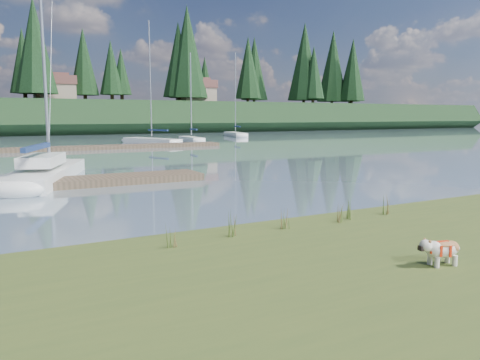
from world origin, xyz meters
TOP-DOWN VIEW (x-y plane):
  - ground at (0.00, 30.00)m, footprint 200.00×200.00m
  - bank at (0.00, -6.00)m, footprint 60.00×9.00m
  - ridge at (0.00, 73.00)m, footprint 200.00×20.00m
  - bulldog at (2.13, -5.74)m, footprint 0.79×0.41m
  - sailboat_main at (-1.94, 11.86)m, footprint 4.97×9.69m
  - dock_near at (-4.00, 9.00)m, footprint 16.00×2.00m
  - dock_far at (2.00, 30.00)m, footprint 26.00×2.20m
  - sailboat_bg_3 at (10.18, 35.86)m, footprint 4.52×8.40m
  - sailboat_bg_4 at (15.18, 36.53)m, footprint 1.85×6.43m
  - sailboat_bg_5 at (25.93, 46.54)m, footprint 3.34×8.09m
  - weed_0 at (-0.08, -2.40)m, footprint 0.17×0.14m
  - weed_1 at (1.26, -2.40)m, footprint 0.17×0.14m
  - weed_2 at (3.14, -2.29)m, footprint 0.17×0.14m
  - weed_3 at (-1.48, -2.58)m, footprint 0.17×0.14m
  - weed_4 at (2.80, -2.43)m, footprint 0.17×0.14m
  - weed_5 at (4.38, -2.32)m, footprint 0.17×0.14m
  - mud_lip at (0.00, -1.60)m, footprint 60.00×0.50m
  - conifer_4 at (3.00, 66.00)m, footprint 6.16×6.16m
  - conifer_5 at (15.00, 70.00)m, footprint 3.96×3.96m
  - conifer_6 at (28.00, 68.00)m, footprint 7.04×7.04m
  - conifer_7 at (42.00, 71.00)m, footprint 5.28×5.28m
  - conifer_8 at (55.00, 67.00)m, footprint 4.62×4.62m
  - conifer_9 at (68.00, 70.00)m, footprint 5.94×5.94m
  - house_1 at (6.00, 71.00)m, footprint 6.30×5.30m
  - house_2 at (30.00, 69.00)m, footprint 6.30×5.30m

SIDE VIEW (x-z plane):
  - ground at x=0.00m, z-range 0.00..0.00m
  - mud_lip at x=0.00m, z-range 0.00..0.14m
  - dock_near at x=-4.00m, z-range 0.00..0.30m
  - dock_far at x=2.00m, z-range 0.00..0.30m
  - bank at x=0.00m, z-range 0.00..0.35m
  - sailboat_bg_5 at x=25.93m, z-range -5.36..6.00m
  - sailboat_bg_3 at x=10.18m, z-range -5.80..6.45m
  - sailboat_bg_4 at x=15.18m, z-range -4.44..5.10m
  - sailboat_main at x=-1.94m, z-range -6.45..7.29m
  - weed_3 at x=-1.48m, z-range 0.31..0.78m
  - weed_1 at x=1.26m, z-range 0.31..0.78m
  - weed_4 at x=2.80m, z-range 0.31..0.80m
  - weed_2 at x=3.14m, z-range 0.31..0.85m
  - weed_5 at x=4.38m, z-range 0.30..0.90m
  - weed_0 at x=-0.08m, z-range 0.30..0.92m
  - bulldog at x=2.13m, z-range 0.41..0.87m
  - ridge at x=0.00m, z-range 0.00..5.00m
  - house_1 at x=6.00m, z-range 4.99..9.64m
  - house_2 at x=30.00m, z-range 4.99..9.64m
  - conifer_5 at x=15.00m, z-range 5.65..16.00m
  - conifer_8 at x=55.00m, z-range 5.62..17.40m
  - conifer_7 at x=42.00m, z-range 5.59..18.79m
  - conifer_9 at x=68.00m, z-range 5.55..20.18m
  - conifer_4 at x=3.00m, z-range 5.54..20.64m
  - conifer_6 at x=28.00m, z-range 5.49..22.49m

